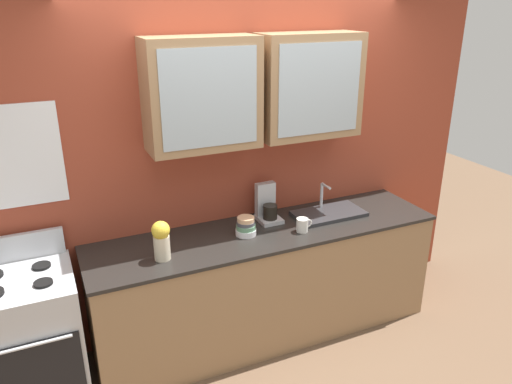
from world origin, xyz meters
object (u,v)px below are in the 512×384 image
object	(u,v)px
stove_range	(29,340)
sink_faucet	(329,213)
coffee_maker	(267,207)
bowl_stack	(246,227)
vase	(161,239)
cup_near_sink	(302,225)

from	to	relation	value
stove_range	sink_faucet	distance (m)	2.31
sink_faucet	coffee_maker	size ratio (longest dim) A/B	1.93
bowl_stack	vase	distance (m)	0.66
sink_faucet	coffee_maker	world-z (taller)	coffee_maker
stove_range	vase	size ratio (longest dim) A/B	4.00
stove_range	vase	world-z (taller)	vase
vase	coffee_maker	xyz separation A→B (m)	(0.90, 0.28, -0.04)
sink_faucet	coffee_maker	xyz separation A→B (m)	(-0.48, 0.13, 0.09)
cup_near_sink	sink_faucet	bearing A→B (deg)	26.71
vase	stove_range	bearing A→B (deg)	173.34
stove_range	vase	bearing A→B (deg)	-6.66
coffee_maker	stove_range	bearing A→B (deg)	-174.46
coffee_maker	bowl_stack	bearing A→B (deg)	-145.37
cup_near_sink	vase	bearing A→B (deg)	178.90
stove_range	sink_faucet	bearing A→B (deg)	1.13
sink_faucet	bowl_stack	world-z (taller)	sink_faucet
stove_range	cup_near_sink	xyz separation A→B (m)	(1.93, -0.12, 0.50)
stove_range	coffee_maker	size ratio (longest dim) A/B	3.73
sink_faucet	coffee_maker	distance (m)	0.50
stove_range	cup_near_sink	bearing A→B (deg)	-3.65
bowl_stack	vase	bearing A→B (deg)	-171.28
vase	cup_near_sink	distance (m)	1.05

